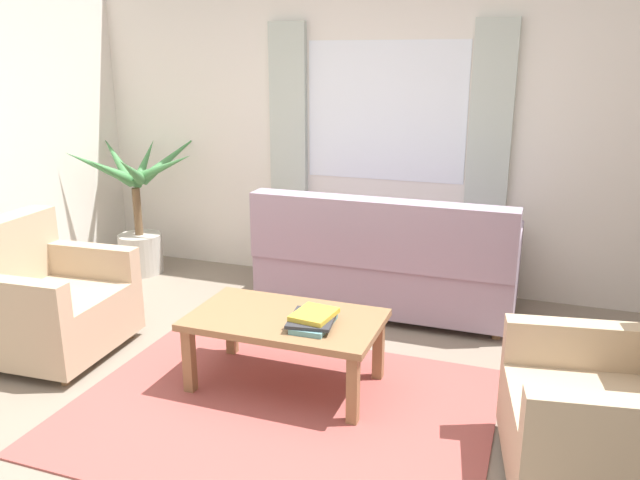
{
  "coord_description": "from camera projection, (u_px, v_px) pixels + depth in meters",
  "views": [
    {
      "loc": [
        1.25,
        -2.82,
        1.87
      ],
      "look_at": [
        -0.02,
        0.7,
        0.79
      ],
      "focal_mm": 35.49,
      "sensor_mm": 36.0,
      "label": 1
    }
  ],
  "objects": [
    {
      "name": "coffee_table",
      "position": [
        285.0,
        326.0,
        3.64
      ],
      "size": [
        1.1,
        0.64,
        0.44
      ],
      "color": "olive",
      "rests_on": "ground_plane"
    },
    {
      "name": "potted_plant",
      "position": [
        138.0,
        214.0,
        5.58
      ],
      "size": [
        1.14,
        1.12,
        1.25
      ],
      "color": "#B7B2A8",
      "rests_on": "ground_plane"
    },
    {
      "name": "ground_plane",
      "position": [
        280.0,
        410.0,
        3.48
      ],
      "size": [
        6.24,
        6.24,
        0.0
      ],
      "primitive_type": "plane",
      "color": "gray"
    },
    {
      "name": "book_stack_on_table",
      "position": [
        313.0,
        319.0,
        3.49
      ],
      "size": [
        0.28,
        0.33,
        0.08
      ],
      "color": "#5B8E93",
      "rests_on": "coffee_table"
    },
    {
      "name": "armchair_left",
      "position": [
        44.0,
        301.0,
        4.08
      ],
      "size": [
        0.87,
        0.89,
        0.88
      ],
      "rotation": [
        0.0,
        0.0,
        1.63
      ],
      "color": "tan",
      "rests_on": "ground_plane"
    },
    {
      "name": "window_with_curtains",
      "position": [
        385.0,
        112.0,
        5.04
      ],
      "size": [
        1.98,
        0.07,
        1.4
      ],
      "color": "white"
    },
    {
      "name": "couch",
      "position": [
        386.0,
        265.0,
        4.76
      ],
      "size": [
        1.9,
        0.82,
        0.92
      ],
      "rotation": [
        0.0,
        0.0,
        3.14
      ],
      "color": "#998499",
      "rests_on": "ground_plane"
    },
    {
      "name": "armchair_right",
      "position": [
        619.0,
        418.0,
        2.76
      ],
      "size": [
        0.95,
        0.96,
        0.88
      ],
      "rotation": [
        0.0,
        0.0,
        -1.41
      ],
      "color": "tan",
      "rests_on": "ground_plane"
    },
    {
      "name": "wall_back",
      "position": [
        387.0,
        130.0,
        5.16
      ],
      "size": [
        5.32,
        0.12,
        2.6
      ],
      "primitive_type": "cube",
      "color": "silver",
      "rests_on": "ground_plane"
    },
    {
      "name": "area_rug",
      "position": [
        280.0,
        409.0,
        3.48
      ],
      "size": [
        2.26,
        1.74,
        0.01
      ],
      "primitive_type": "cube",
      "color": "#9E4C47",
      "rests_on": "ground_plane"
    }
  ]
}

